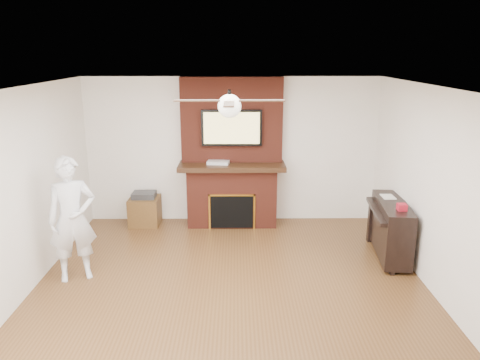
{
  "coord_description": "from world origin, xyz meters",
  "views": [
    {
      "loc": [
        0.07,
        -5.16,
        2.9
      ],
      "look_at": [
        0.12,
        0.9,
        1.23
      ],
      "focal_mm": 35.0,
      "sensor_mm": 36.0,
      "label": 1
    }
  ],
  "objects_px": {
    "fireplace": "(232,167)",
    "person": "(72,219)",
    "side_table": "(145,210)",
    "piano": "(391,228)"
  },
  "relations": [
    {
      "from": "fireplace",
      "to": "person",
      "type": "distance_m",
      "value": 2.89
    },
    {
      "from": "side_table",
      "to": "piano",
      "type": "xyz_separation_m",
      "value": [
        3.8,
        -1.35,
        0.18
      ]
    },
    {
      "from": "side_table",
      "to": "piano",
      "type": "distance_m",
      "value": 4.04
    },
    {
      "from": "fireplace",
      "to": "person",
      "type": "relative_size",
      "value": 1.52
    },
    {
      "from": "fireplace",
      "to": "person",
      "type": "bearing_deg",
      "value": -134.9
    },
    {
      "from": "fireplace",
      "to": "side_table",
      "type": "distance_m",
      "value": 1.67
    },
    {
      "from": "side_table",
      "to": "person",
      "type": "bearing_deg",
      "value": -104.4
    },
    {
      "from": "person",
      "to": "side_table",
      "type": "relative_size",
      "value": 2.84
    },
    {
      "from": "person",
      "to": "piano",
      "type": "relative_size",
      "value": 1.26
    },
    {
      "from": "fireplace",
      "to": "side_table",
      "type": "bearing_deg",
      "value": -177.45
    }
  ]
}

